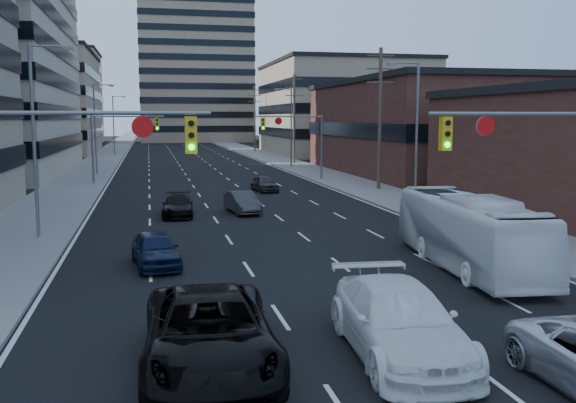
% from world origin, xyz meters
% --- Properties ---
extents(ground, '(400.00, 400.00, 0.00)m').
position_xyz_m(ground, '(0.00, 0.00, 0.00)').
color(ground, black).
rests_on(ground, ground).
extents(road_surface, '(18.00, 300.00, 0.02)m').
position_xyz_m(road_surface, '(0.00, 130.00, 0.01)').
color(road_surface, black).
rests_on(road_surface, ground).
extents(sidewalk_left, '(5.00, 300.00, 0.15)m').
position_xyz_m(sidewalk_left, '(-11.50, 130.00, 0.07)').
color(sidewalk_left, slate).
rests_on(sidewalk_left, ground).
extents(sidewalk_right, '(5.00, 300.00, 0.15)m').
position_xyz_m(sidewalk_right, '(11.50, 130.00, 0.07)').
color(sidewalk_right, slate).
rests_on(sidewalk_right, ground).
extents(office_left_far, '(20.00, 30.00, 16.00)m').
position_xyz_m(office_left_far, '(-24.00, 100.00, 8.00)').
color(office_left_far, gray).
rests_on(office_left_far, ground).
extents(storefront_right_mid, '(20.00, 30.00, 9.00)m').
position_xyz_m(storefront_right_mid, '(24.00, 50.00, 4.50)').
color(storefront_right_mid, '#472119').
rests_on(storefront_right_mid, ground).
extents(office_right_far, '(22.00, 28.00, 14.00)m').
position_xyz_m(office_right_far, '(25.00, 88.00, 7.00)').
color(office_right_far, gray).
rests_on(office_right_far, ground).
extents(apartment_tower, '(26.00, 26.00, 58.00)m').
position_xyz_m(apartment_tower, '(6.00, 150.00, 29.00)').
color(apartment_tower, gray).
rests_on(apartment_tower, ground).
extents(bg_block_left, '(24.00, 24.00, 20.00)m').
position_xyz_m(bg_block_left, '(-28.00, 140.00, 10.00)').
color(bg_block_left, '#ADA089').
rests_on(bg_block_left, ground).
extents(bg_block_right, '(22.00, 22.00, 12.00)m').
position_xyz_m(bg_block_right, '(32.00, 130.00, 6.00)').
color(bg_block_right, gray).
rests_on(bg_block_right, ground).
extents(signal_near_left, '(6.59, 0.33, 6.00)m').
position_xyz_m(signal_near_left, '(-7.45, 8.00, 4.33)').
color(signal_near_left, slate).
rests_on(signal_near_left, ground).
extents(signal_near_right, '(6.59, 0.33, 6.00)m').
position_xyz_m(signal_near_right, '(7.45, 8.00, 4.33)').
color(signal_near_right, slate).
rests_on(signal_near_right, ground).
extents(signal_far_left, '(6.09, 0.33, 6.00)m').
position_xyz_m(signal_far_left, '(-7.68, 45.00, 4.30)').
color(signal_far_left, slate).
rests_on(signal_far_left, ground).
extents(signal_far_right, '(6.09, 0.33, 6.00)m').
position_xyz_m(signal_far_right, '(7.68, 45.00, 4.30)').
color(signal_far_right, slate).
rests_on(signal_far_right, ground).
extents(utility_pole_block, '(2.20, 0.28, 11.00)m').
position_xyz_m(utility_pole_block, '(12.20, 36.00, 5.78)').
color(utility_pole_block, '#4C3D2D').
rests_on(utility_pole_block, ground).
extents(utility_pole_midblock, '(2.20, 0.28, 11.00)m').
position_xyz_m(utility_pole_midblock, '(12.20, 66.00, 5.78)').
color(utility_pole_midblock, '#4C3D2D').
rests_on(utility_pole_midblock, ground).
extents(utility_pole_distant, '(2.20, 0.28, 11.00)m').
position_xyz_m(utility_pole_distant, '(12.20, 96.00, 5.78)').
color(utility_pole_distant, '#4C3D2D').
rests_on(utility_pole_distant, ground).
extents(streetlight_left_near, '(2.03, 0.22, 9.00)m').
position_xyz_m(streetlight_left_near, '(-10.34, 20.00, 5.05)').
color(streetlight_left_near, slate).
rests_on(streetlight_left_near, ground).
extents(streetlight_left_mid, '(2.03, 0.22, 9.00)m').
position_xyz_m(streetlight_left_mid, '(-10.34, 55.00, 5.05)').
color(streetlight_left_mid, slate).
rests_on(streetlight_left_mid, ground).
extents(streetlight_left_far, '(2.03, 0.22, 9.00)m').
position_xyz_m(streetlight_left_far, '(-10.34, 90.00, 5.05)').
color(streetlight_left_far, slate).
rests_on(streetlight_left_far, ground).
extents(streetlight_right_near, '(2.03, 0.22, 9.00)m').
position_xyz_m(streetlight_right_near, '(10.34, 25.00, 5.05)').
color(streetlight_right_near, slate).
rests_on(streetlight_right_near, ground).
extents(streetlight_right_far, '(2.03, 0.22, 9.00)m').
position_xyz_m(streetlight_right_far, '(10.34, 60.00, 5.05)').
color(streetlight_right_far, slate).
rests_on(streetlight_right_far, ground).
extents(black_pickup, '(3.15, 6.39, 1.74)m').
position_xyz_m(black_pickup, '(-4.13, 2.53, 0.87)').
color(black_pickup, black).
rests_on(black_pickup, ground).
extents(white_van, '(2.80, 6.06, 1.71)m').
position_xyz_m(white_van, '(0.37, 2.49, 0.86)').
color(white_van, white).
rests_on(white_van, ground).
extents(transit_bus, '(3.29, 10.25, 2.81)m').
position_xyz_m(transit_bus, '(6.35, 10.47, 1.40)').
color(transit_bus, white).
rests_on(transit_bus, ground).
extents(sedan_blue, '(2.06, 4.12, 1.35)m').
position_xyz_m(sedan_blue, '(-5.20, 13.19, 0.67)').
color(sedan_blue, black).
rests_on(sedan_blue, ground).
extents(sedan_grey_center, '(1.90, 4.11, 1.31)m').
position_xyz_m(sedan_grey_center, '(0.03, 26.27, 0.65)').
color(sedan_grey_center, '#333335').
rests_on(sedan_grey_center, ground).
extents(sedan_black_far, '(1.99, 4.40, 1.25)m').
position_xyz_m(sedan_black_far, '(-3.80, 25.84, 0.62)').
color(sedan_black_far, black).
rests_on(sedan_black_far, ground).
extents(sedan_grey_right, '(1.94, 3.89, 1.27)m').
position_xyz_m(sedan_grey_right, '(3.33, 37.29, 0.64)').
color(sedan_grey_right, '#313133').
rests_on(sedan_grey_right, ground).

